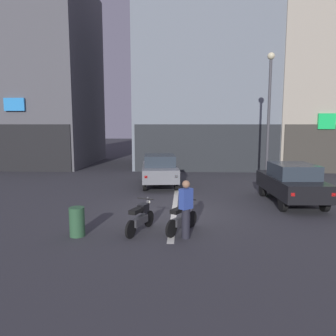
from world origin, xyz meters
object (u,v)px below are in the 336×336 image
Objects in this scene: street_lamp at (269,106)px; motorcycle_black_row_leftmost at (140,217)px; car_grey_crossing_near at (160,169)px; motorcycle_silver_row_left_mid at (182,217)px; person_by_motorcycles at (186,209)px; car_black_parked_kerbside at (292,182)px; trash_bin at (77,222)px.

street_lamp is 4.25× the size of motorcycle_black_row_leftmost.
car_grey_crossing_near is 7.45m from motorcycle_silver_row_left_mid.
motorcycle_silver_row_left_mid is 0.88× the size of person_by_motorcycles.
street_lamp reaches higher than person_by_motorcycles.
street_lamp is (-0.11, 3.67, 3.22)m from car_black_parked_kerbside.
motorcycle_black_row_leftmost reaches higher than trash_bin.
car_black_parked_kerbside is at bearing 45.15° from person_by_motorcycles.
person_by_motorcycles reaches higher than trash_bin.
motorcycle_silver_row_left_mid is at bearing 3.61° from motorcycle_black_row_leftmost.
person_by_motorcycles is (1.35, -0.46, 0.40)m from motorcycle_black_row_leftmost.
car_black_parked_kerbside reaches higher than motorcycle_black_row_leftmost.
car_black_parked_kerbside is at bearing -31.90° from car_grey_crossing_near.
person_by_motorcycles is at bearing -0.37° from trash_bin.
motorcycle_black_row_leftmost and motorcycle_silver_row_left_mid have the same top height.
motorcycle_black_row_leftmost is 0.95× the size of person_by_motorcycles.
car_grey_crossing_near is 5.03× the size of trash_bin.
car_black_parked_kerbside is 0.62× the size of street_lamp.
car_black_parked_kerbside is 4.88m from street_lamp.
car_grey_crossing_near is 2.92× the size of motorcycle_silver_row_left_mid.
motorcycle_black_row_leftmost is (-5.56, -7.55, -3.65)m from street_lamp.
motorcycle_black_row_leftmost is 1.26m from motorcycle_silver_row_left_mid.
motorcycle_silver_row_left_mid is at bearing -119.98° from street_lamp.
street_lamp is 9.62m from person_by_motorcycles.
car_black_parked_kerbside is 2.86× the size of motorcycle_silver_row_left_mid.
car_black_parked_kerbside is 8.64m from trash_bin.
car_black_parked_kerbside is at bearing -88.23° from street_lamp.
car_grey_crossing_near is 8.07m from trash_bin.
motorcycle_silver_row_left_mid reaches higher than trash_bin.
car_grey_crossing_near is at bearing 99.67° from motorcycle_silver_row_left_mid.
motorcycle_silver_row_left_mid is (-4.42, -3.80, -0.43)m from car_black_parked_kerbside.
car_grey_crossing_near is at bearing -178.60° from street_lamp.
trash_bin is at bearing -166.14° from motorcycle_black_row_leftmost.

